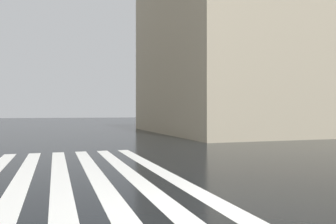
# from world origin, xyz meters

# --- Properties ---
(ground_plane) EXTENTS (220.00, 220.00, 0.00)m
(ground_plane) POSITION_xyz_m (0.00, 0.00, 0.00)
(ground_plane) COLOR black
(zebra_crossing) EXTENTS (13.00, 5.50, 0.01)m
(zebra_crossing) POSITION_xyz_m (4.00, 2.24, 0.00)
(zebra_crossing) COLOR silver
(zebra_crossing) RESTS_ON ground_plane
(haussmann_block_corner) EXTENTS (18.65, 27.07, 24.88)m
(haussmann_block_corner) POSITION_xyz_m (21.83, -19.27, 12.18)
(haussmann_block_corner) COLOR beige
(haussmann_block_corner) RESTS_ON ground_plane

